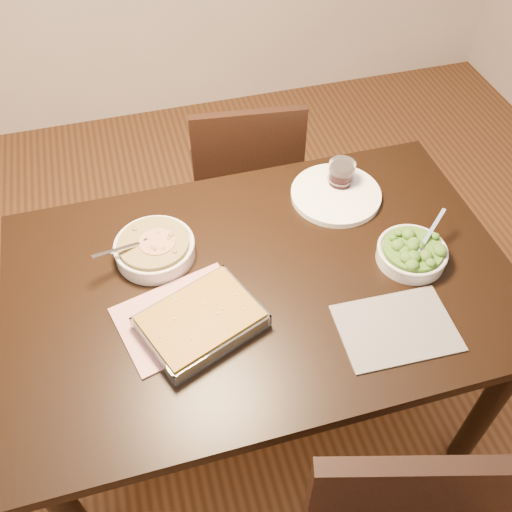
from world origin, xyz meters
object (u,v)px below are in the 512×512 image
(baking_dish, at_px, (201,322))
(wine_tumbler, at_px, (341,174))
(dinner_plate, at_px, (336,195))
(broccoli_bowl, at_px, (412,253))
(table, at_px, (261,299))
(stew_bowl, at_px, (155,248))
(chair_far, at_px, (245,178))

(baking_dish, height_order, wine_tumbler, wine_tumbler)
(baking_dish, distance_m, dinner_plate, 0.63)
(broccoli_bowl, xyz_separation_m, baking_dish, (-0.62, -0.07, -0.00))
(broccoli_bowl, distance_m, dinner_plate, 0.32)
(baking_dish, bearing_deg, table, 8.80)
(wine_tumbler, distance_m, dinner_plate, 0.07)
(stew_bowl, height_order, chair_far, chair_far)
(table, xyz_separation_m, chair_far, (0.14, 0.72, -0.17))
(dinner_plate, bearing_deg, chair_far, 110.86)
(stew_bowl, relative_size, broccoli_bowl, 1.22)
(broccoli_bowl, height_order, wine_tumbler, wine_tumbler)
(table, bearing_deg, broccoli_bowl, -5.95)
(table, height_order, chair_far, chair_far)
(chair_far, bearing_deg, wine_tumbler, 122.68)
(stew_bowl, bearing_deg, table, -31.58)
(baking_dish, bearing_deg, wine_tumbler, 15.80)
(stew_bowl, relative_size, chair_far, 0.28)
(dinner_plate, bearing_deg, broccoli_bowl, -69.82)
(broccoli_bowl, xyz_separation_m, wine_tumbler, (-0.08, 0.34, 0.02))
(chair_far, bearing_deg, baking_dish, 74.80)
(wine_tumbler, height_order, chair_far, chair_far)
(wine_tumbler, bearing_deg, baking_dish, -142.56)
(table, height_order, stew_bowl, stew_bowl)
(chair_far, bearing_deg, table, 85.60)
(table, xyz_separation_m, broccoli_bowl, (0.43, -0.04, 0.12))
(table, relative_size, wine_tumbler, 15.12)
(wine_tumbler, bearing_deg, chair_far, 115.98)
(chair_far, bearing_deg, broccoli_bowl, 117.29)
(wine_tumbler, bearing_deg, table, -139.13)
(stew_bowl, relative_size, dinner_plate, 0.87)
(broccoli_bowl, relative_size, wine_tumbler, 2.17)
(broccoli_bowl, distance_m, wine_tumbler, 0.35)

